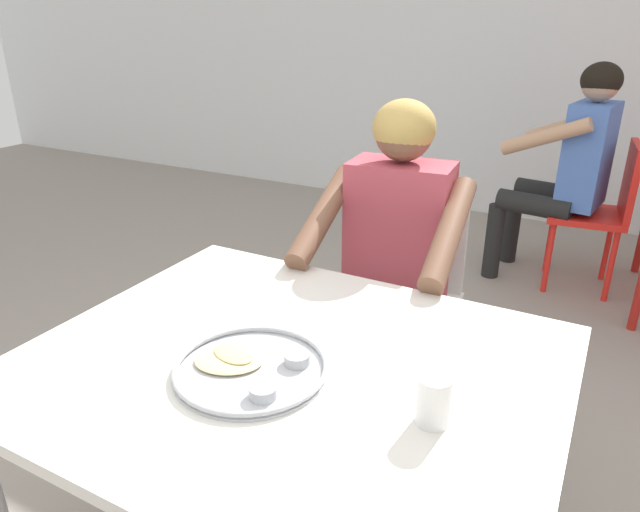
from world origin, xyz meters
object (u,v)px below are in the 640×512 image
at_px(table_foreground, 289,386).
at_px(chair_red_left, 603,206).
at_px(patron_background, 570,158).
at_px(diner_foreground, 390,252).
at_px(chair_foreground, 405,287).
at_px(drinking_cup, 434,399).
at_px(thali_tray, 251,367).

bearing_deg(table_foreground, chair_red_left, 77.69).
bearing_deg(patron_background, chair_red_left, 1.73).
bearing_deg(diner_foreground, chair_foreground, 93.54).
bearing_deg(table_foreground, drinking_cup, -8.56).
height_order(thali_tray, chair_red_left, chair_red_left).
distance_m(thali_tray, chair_red_left, 2.62).
xyz_separation_m(table_foreground, drinking_cup, (0.35, -0.05, 0.12)).
bearing_deg(chair_red_left, thali_tray, -103.00).
relative_size(chair_foreground, diner_foreground, 0.70).
relative_size(thali_tray, patron_background, 0.27).
xyz_separation_m(drinking_cup, chair_red_left, (0.19, 2.51, -0.31)).
relative_size(diner_foreground, chair_red_left, 1.44).
bearing_deg(table_foreground, chair_foreground, 93.84).
relative_size(thali_tray, diner_foreground, 0.27).
bearing_deg(table_foreground, thali_tray, -122.80).
relative_size(drinking_cup, chair_red_left, 0.12).
height_order(drinking_cup, chair_foreground, chair_foreground).
bearing_deg(chair_foreground, diner_foreground, -86.46).
distance_m(table_foreground, diner_foreground, 0.74).
bearing_deg(diner_foreground, drinking_cup, -63.30).
distance_m(thali_tray, chair_foreground, 1.07).
distance_m(thali_tray, diner_foreground, 0.82).
distance_m(table_foreground, drinking_cup, 0.37).
height_order(drinking_cup, patron_background, patron_background).
relative_size(thali_tray, chair_red_left, 0.40).
bearing_deg(chair_foreground, table_foreground, -86.16).
bearing_deg(drinking_cup, chair_red_left, 85.69).
distance_m(chair_foreground, diner_foreground, 0.32).
bearing_deg(drinking_cup, chair_foreground, 112.16).
bearing_deg(diner_foreground, patron_background, 77.55).
xyz_separation_m(chair_foreground, diner_foreground, (0.01, -0.22, 0.23)).
distance_m(drinking_cup, patron_background, 2.51).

